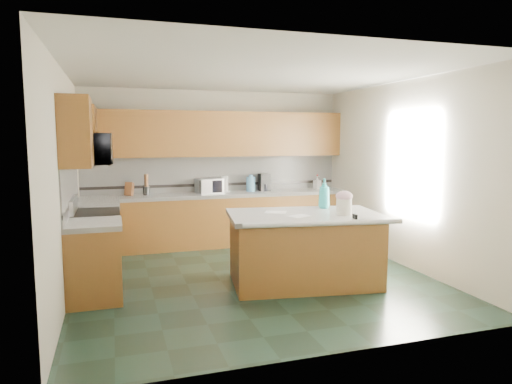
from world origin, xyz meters
name	(u,v)px	position (x,y,z in m)	size (l,w,h in m)	color
floor	(253,278)	(0.00, 0.00, 0.00)	(4.60, 4.60, 0.00)	black
ceiling	(253,73)	(0.00, 0.00, 2.70)	(4.60, 4.60, 0.00)	white
wall_back	(215,167)	(0.00, 2.32, 1.35)	(4.60, 0.04, 2.70)	beige
wall_front	(335,202)	(0.00, -2.32, 1.35)	(4.60, 0.04, 2.70)	beige
wall_left	(63,183)	(-2.32, 0.00, 1.35)	(0.04, 4.60, 2.70)	beige
wall_right	(404,174)	(2.32, 0.00, 1.35)	(0.04, 4.60, 2.70)	beige
back_base_cab	(220,221)	(0.00, 2.00, 0.43)	(4.60, 0.60, 0.86)	black
back_countertop	(219,195)	(0.00, 2.00, 0.89)	(4.60, 0.64, 0.06)	white
back_upper_cab	(217,134)	(0.00, 2.13, 1.94)	(4.60, 0.33, 0.78)	black
back_backsplash	(216,174)	(0.00, 2.29, 1.24)	(4.60, 0.02, 0.63)	silver
back_accent_band	(216,185)	(0.00, 2.28, 1.04)	(4.60, 0.01, 0.05)	black
left_base_cab_rear	(98,236)	(-2.00, 1.29, 0.43)	(0.60, 0.82, 0.86)	black
left_counter_rear	(97,206)	(-2.00, 1.29, 0.89)	(0.64, 0.82, 0.06)	white
left_base_cab_front	(94,263)	(-2.00, -0.24, 0.43)	(0.60, 0.72, 0.86)	black
left_counter_front	(93,224)	(-2.00, -0.24, 0.89)	(0.64, 0.72, 0.06)	white
left_backsplash	(70,188)	(-2.29, 0.55, 1.24)	(0.02, 2.30, 0.63)	silver
left_accent_band	(72,203)	(-2.28, 0.55, 1.04)	(0.01, 2.30, 0.05)	black
left_upper_cab_rear	(84,133)	(-2.13, 1.42, 1.94)	(0.33, 1.09, 0.78)	black
left_upper_cab_front	(76,132)	(-2.13, -0.24, 1.94)	(0.33, 0.72, 0.78)	black
range_body	(96,248)	(-2.00, 0.50, 0.44)	(0.60, 0.76, 0.88)	#B7B7BC
range_oven_door	(120,249)	(-1.71, 0.50, 0.40)	(0.02, 0.68, 0.55)	black
range_cooktop	(95,213)	(-2.00, 0.50, 0.90)	(0.62, 0.78, 0.04)	black
range_handle	(121,221)	(-1.68, 0.50, 0.78)	(0.02, 0.02, 0.66)	#B7B7BC
range_backguard	(73,205)	(-2.26, 0.50, 1.02)	(0.06, 0.76, 0.18)	#B7B7BC
microwave	(92,149)	(-2.00, 0.50, 1.73)	(0.73, 0.50, 0.41)	#B7B7BC
island_base	(304,251)	(0.56, -0.42, 0.43)	(1.81, 1.04, 0.86)	black
island_top	(304,216)	(0.56, -0.42, 0.89)	(1.91, 1.14, 0.06)	white
island_bullnose	(324,224)	(0.56, -0.99, 0.89)	(0.06, 0.06, 1.91)	white
treat_jar	(344,206)	(1.00, -0.64, 1.02)	(0.19, 0.19, 0.20)	silver
treat_jar_lid	(344,196)	(1.00, -0.64, 1.15)	(0.21, 0.21, 0.13)	beige
treat_jar_knob	(344,192)	(1.00, -0.64, 1.20)	(0.02, 0.02, 0.07)	tan
treat_jar_knob_end_l	(342,192)	(0.96, -0.64, 1.20)	(0.04, 0.04, 0.04)	tan
treat_jar_knob_end_r	(347,192)	(1.03, -0.64, 1.20)	(0.04, 0.04, 0.04)	tan
soap_bottle_island	(324,193)	(0.98, -0.10, 1.12)	(0.16, 0.16, 0.41)	#2EB2BA
paper_sheet_a	(300,216)	(0.42, -0.60, 0.92)	(0.26, 0.19, 0.00)	white
paper_sheet_b	(276,212)	(0.23, -0.23, 0.92)	(0.27, 0.20, 0.00)	white
clamp_body	(355,218)	(0.97, -0.97, 0.93)	(0.03, 0.10, 0.09)	black
clamp_handle	(357,220)	(0.97, -1.03, 0.91)	(0.02, 0.02, 0.07)	black
knife_block	(129,189)	(-1.51, 2.05, 1.03)	(0.12, 0.10, 0.22)	#472814
utensil_crock	(147,191)	(-1.23, 2.08, 0.99)	(0.11, 0.11, 0.14)	black
utensil_bundle	(146,180)	(-1.23, 2.08, 1.17)	(0.07, 0.07, 0.21)	#472814
toaster_oven	(209,186)	(-0.17, 2.05, 1.04)	(0.43, 0.30, 0.25)	#B7B7BC
toaster_oven_door	(211,187)	(-0.17, 1.91, 1.04)	(0.39, 0.01, 0.21)	black
paper_towel	(225,184)	(0.12, 2.10, 1.06)	(0.13, 0.13, 0.28)	white
paper_towel_base	(225,192)	(0.12, 2.10, 0.93)	(0.19, 0.19, 0.01)	#B7B7BC
water_jug	(251,184)	(0.59, 2.06, 1.05)	(0.16, 0.16, 0.26)	#5193C3
water_jug_neck	(251,176)	(0.59, 2.06, 1.20)	(0.08, 0.08, 0.04)	#5193C3
coffee_maker	(264,182)	(0.85, 2.08, 1.08)	(0.18, 0.20, 0.31)	black
coffee_carafe	(265,187)	(0.85, 2.03, 0.98)	(0.13, 0.13, 0.13)	black
soap_bottle_back	(317,183)	(1.89, 2.05, 1.04)	(0.11, 0.11, 0.24)	white
soap_back_cap	(317,175)	(1.89, 2.05, 1.18)	(0.02, 0.02, 0.03)	red
window_light_proxy	(411,164)	(2.29, -0.20, 1.50)	(0.02, 1.40, 1.10)	white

